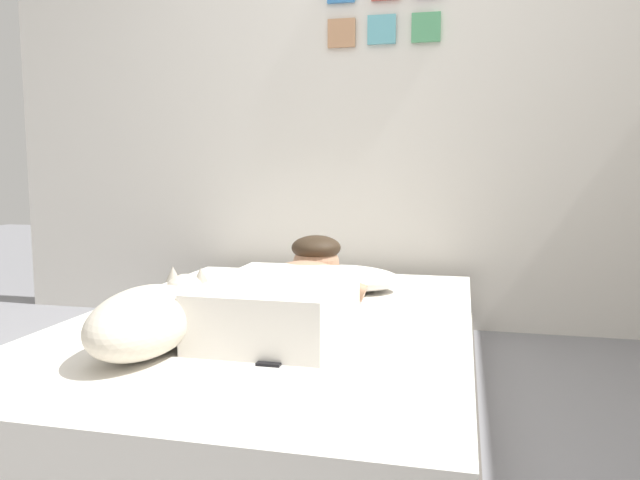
# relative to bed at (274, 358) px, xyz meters

# --- Properties ---
(ground_plane) EXTENTS (12.68, 12.68, 0.00)m
(ground_plane) POSITION_rel_bed_xyz_m (0.24, -0.52, -0.15)
(ground_plane) COLOR gray
(back_wall) EXTENTS (4.34, 0.12, 2.50)m
(back_wall) POSITION_rel_bed_xyz_m (0.24, 1.19, 1.10)
(back_wall) COLOR silver
(back_wall) RESTS_ON ground
(bed) EXTENTS (1.45, 2.09, 0.30)m
(bed) POSITION_rel_bed_xyz_m (0.00, 0.00, 0.00)
(bed) COLOR #4C4742
(bed) RESTS_ON ground
(pillow) EXTENTS (0.52, 0.32, 0.11)m
(pillow) POSITION_rel_bed_xyz_m (0.15, 0.54, 0.21)
(pillow) COLOR white
(pillow) RESTS_ON bed
(person_lying) EXTENTS (0.43, 0.92, 0.27)m
(person_lying) POSITION_rel_bed_xyz_m (0.09, -0.06, 0.26)
(person_lying) COLOR silver
(person_lying) RESTS_ON bed
(dog) EXTENTS (0.26, 0.57, 0.21)m
(dog) POSITION_rel_bed_xyz_m (-0.22, -0.49, 0.26)
(dog) COLOR beige
(dog) RESTS_ON bed
(coffee_cup) EXTENTS (0.12, 0.09, 0.07)m
(coffee_cup) POSITION_rel_bed_xyz_m (0.09, 0.47, 0.19)
(coffee_cup) COLOR teal
(coffee_cup) RESTS_ON bed
(cell_phone) EXTENTS (0.07, 0.14, 0.01)m
(cell_phone) POSITION_rel_bed_xyz_m (0.15, -0.47, 0.16)
(cell_phone) COLOR black
(cell_phone) RESTS_ON bed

